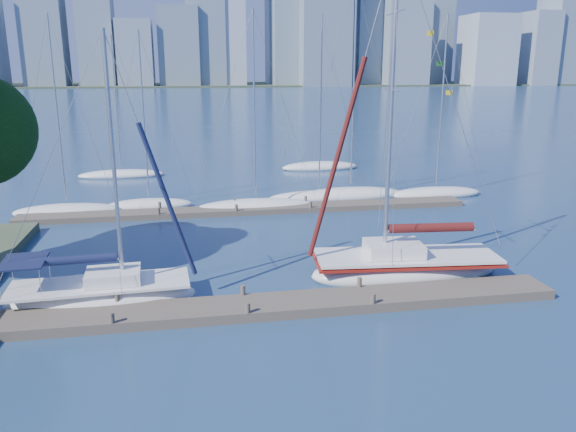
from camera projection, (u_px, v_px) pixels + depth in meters
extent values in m
plane|color=navy|center=(245.00, 313.00, 22.41)|extent=(700.00, 700.00, 0.00)
cube|color=brown|center=(245.00, 308.00, 22.36)|extent=(26.00, 2.00, 0.40)
cube|color=brown|center=(250.00, 210.00, 37.93)|extent=(30.00, 1.80, 0.36)
cube|color=#38472D|center=(188.00, 85.00, 326.94)|extent=(800.00, 100.00, 1.50)
ellipsoid|color=white|center=(101.00, 299.00, 23.20)|extent=(7.87, 2.95, 1.36)
cube|color=white|center=(100.00, 284.00, 23.04)|extent=(7.29, 2.72, 0.11)
cube|color=white|center=(113.00, 276.00, 23.08)|extent=(2.26, 1.76, 0.50)
cylinder|color=silver|center=(113.00, 162.00, 21.95)|extent=(0.16, 0.16, 9.99)
cylinder|color=silver|center=(74.00, 262.00, 22.57)|extent=(3.67, 0.29, 0.09)
cylinder|color=#101737|center=(74.00, 260.00, 22.54)|extent=(3.39, 0.55, 0.36)
cube|color=#101737|center=(24.00, 261.00, 22.11)|extent=(1.75, 2.24, 0.07)
ellipsoid|color=white|center=(406.00, 271.00, 26.29)|extent=(9.30, 3.78, 1.59)
cube|color=white|center=(407.00, 256.00, 26.10)|extent=(8.62, 3.48, 0.13)
cube|color=white|center=(394.00, 248.00, 25.95)|extent=(2.71, 2.15, 0.58)
cylinder|color=silver|center=(391.00, 106.00, 24.26)|extent=(0.19, 0.19, 13.64)
cylinder|color=silver|center=(431.00, 230.00, 25.88)|extent=(4.29, 0.50, 0.11)
cylinder|color=#41130E|center=(431.00, 228.00, 25.85)|extent=(3.98, 0.78, 0.42)
cube|color=maroon|center=(406.00, 259.00, 26.14)|extent=(8.82, 3.62, 0.11)
ellipsoid|color=white|center=(68.00, 211.00, 37.53)|extent=(7.27, 4.29, 1.02)
cylinder|color=silver|center=(57.00, 111.00, 35.84)|extent=(0.11, 0.11, 11.81)
ellipsoid|color=white|center=(149.00, 205.00, 39.21)|extent=(6.23, 3.04, 0.95)
cylinder|color=silver|center=(144.00, 116.00, 37.62)|extent=(0.10, 0.10, 11.01)
ellipsoid|color=white|center=(256.00, 206.00, 38.78)|extent=(8.39, 3.08, 1.08)
cylinder|color=silver|center=(254.00, 106.00, 37.02)|extent=(0.12, 0.12, 12.16)
ellipsoid|color=white|center=(319.00, 197.00, 41.64)|extent=(7.84, 3.62, 1.00)
cylinder|color=silver|center=(320.00, 112.00, 40.05)|extent=(0.11, 0.11, 11.02)
ellipsoid|color=white|center=(351.00, 195.00, 42.14)|extent=(8.54, 4.59, 1.20)
cylinder|color=silver|center=(354.00, 87.00, 40.12)|extent=(0.13, 0.13, 14.09)
ellipsoid|color=white|center=(436.00, 194.00, 42.75)|extent=(7.50, 3.64, 1.05)
cylinder|color=silver|center=(442.00, 102.00, 40.99)|extent=(0.11, 0.11, 12.26)
ellipsoid|color=white|center=(122.00, 175.00, 50.31)|extent=(7.56, 2.14, 0.98)
cylinder|color=silver|center=(116.00, 103.00, 48.68)|extent=(0.11, 0.11, 11.33)
ellipsoid|color=white|center=(320.00, 167.00, 54.18)|extent=(7.44, 2.37, 1.12)
cylinder|color=silver|center=(321.00, 88.00, 52.28)|extent=(0.12, 0.12, 13.23)
cube|color=slate|center=(43.00, 29.00, 276.92)|extent=(19.96, 17.63, 56.38)
cube|color=#8E98AB|center=(98.00, 49.00, 303.77)|extent=(15.37, 17.61, 39.09)
cube|color=gray|center=(136.00, 54.00, 284.91)|extent=(17.42, 19.81, 33.07)
cube|color=slate|center=(179.00, 47.00, 289.41)|extent=(20.61, 16.86, 39.98)
cube|color=gray|center=(280.00, 23.00, 312.60)|extent=(14.89, 17.46, 67.53)
cube|color=slate|center=(325.00, 14.00, 290.25)|extent=(25.71, 18.95, 73.04)
cube|color=#8E98AB|center=(353.00, 36.00, 311.62)|extent=(13.27, 17.11, 53.84)
cube|color=gray|center=(404.00, 43.00, 302.46)|extent=(23.30, 18.80, 45.48)
cube|color=slate|center=(435.00, 41.00, 335.69)|extent=(15.05, 17.52, 50.01)
cube|color=#8E98AB|center=(487.00, 51.00, 311.06)|extent=(24.97, 23.94, 37.79)
cube|color=gray|center=(537.00, 49.00, 316.10)|extent=(15.73, 21.38, 39.84)
cube|color=slate|center=(570.00, 3.00, 316.08)|extent=(25.28, 23.60, 89.68)
cube|color=slate|center=(371.00, 15.00, 305.86)|extent=(18.01, 18.00, 75.24)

